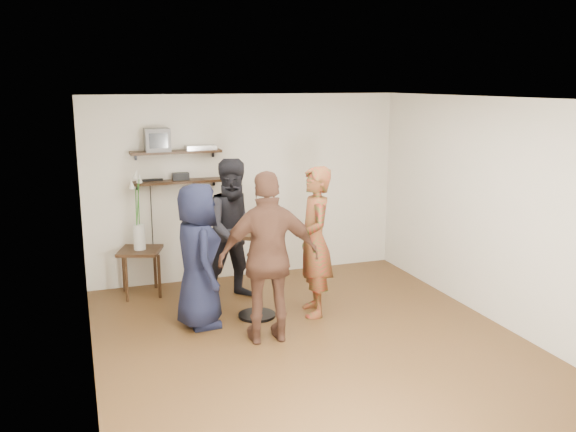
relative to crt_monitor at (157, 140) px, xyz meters
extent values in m
cube|color=#482D17|center=(1.24, -2.38, -2.04)|extent=(4.50, 5.00, 0.04)
cube|color=white|center=(1.24, -2.38, 0.60)|extent=(4.50, 5.00, 0.04)
cube|color=beige|center=(1.24, 0.15, -0.72)|extent=(4.50, 0.04, 2.60)
cube|color=beige|center=(1.24, -4.89, -0.72)|extent=(4.50, 0.04, 2.60)
cube|color=beige|center=(-1.03, -2.38, -0.72)|extent=(0.04, 5.00, 2.60)
cube|color=beige|center=(3.51, -2.38, -0.72)|extent=(0.04, 5.00, 2.60)
cube|color=black|center=(0.24, 0.00, -0.17)|extent=(1.20, 0.25, 0.04)
cube|color=black|center=(0.24, 0.00, -0.57)|extent=(1.20, 0.25, 0.04)
cube|color=#59595B|center=(0.00, 0.00, 0.00)|extent=(0.32, 0.30, 0.30)
cube|color=silver|center=(0.57, 0.00, -0.12)|extent=(0.40, 0.24, 0.06)
cube|color=black|center=(0.29, 0.00, -0.50)|extent=(0.22, 0.10, 0.10)
cube|color=black|center=(-0.09, 0.05, -0.54)|extent=(0.30, 0.05, 0.03)
cube|color=black|center=(-0.32, -0.24, -1.42)|extent=(0.66, 0.66, 0.04)
cylinder|color=black|center=(-0.52, -0.45, -1.73)|extent=(0.04, 0.04, 0.58)
cylinder|color=black|center=(-0.11, -0.45, -1.73)|extent=(0.04, 0.04, 0.58)
cylinder|color=black|center=(-0.52, -0.03, -1.73)|extent=(0.04, 0.04, 0.58)
cylinder|color=black|center=(-0.11, -0.03, -1.73)|extent=(0.04, 0.04, 0.58)
cylinder|color=silver|center=(-0.32, -0.24, -1.23)|extent=(0.15, 0.15, 0.33)
cylinder|color=#2C7220|center=(-0.34, -0.24, -0.90)|extent=(0.01, 0.08, 0.60)
cone|color=silver|center=(-0.38, -0.24, -0.53)|extent=(0.08, 0.10, 0.13)
cylinder|color=#2C7220|center=(-0.30, -0.23, -0.86)|extent=(0.04, 0.06, 0.67)
cone|color=silver|center=(-0.27, -0.21, -0.46)|extent=(0.12, 0.13, 0.14)
cylinder|color=#2C7220|center=(-0.32, -0.25, -0.83)|extent=(0.11, 0.09, 0.73)
cone|color=silver|center=(-0.32, -0.28, -0.39)|extent=(0.14, 0.14, 0.14)
cylinder|color=black|center=(0.90, -1.49, -0.98)|extent=(0.58, 0.58, 0.04)
cylinder|color=black|center=(0.90, -1.49, -1.49)|extent=(0.08, 0.08, 0.98)
cylinder|color=black|center=(0.90, -1.49, -2.00)|extent=(0.45, 0.45, 0.03)
cylinder|color=silver|center=(0.83, -1.54, -0.96)|extent=(0.07, 0.07, 0.00)
cylinder|color=silver|center=(0.83, -1.54, -0.90)|extent=(0.01, 0.01, 0.10)
cylinder|color=silver|center=(0.83, -1.54, -0.80)|extent=(0.07, 0.07, 0.12)
cylinder|color=#D7BC58|center=(0.83, -1.54, -0.82)|extent=(0.07, 0.07, 0.07)
cylinder|color=silver|center=(0.95, -1.53, -0.96)|extent=(0.05, 0.05, 0.00)
cylinder|color=silver|center=(0.95, -1.53, -0.91)|extent=(0.01, 0.01, 0.08)
cylinder|color=silver|center=(0.95, -1.53, -0.82)|extent=(0.06, 0.06, 0.10)
cylinder|color=#D7BC58|center=(0.95, -1.53, -0.84)|extent=(0.06, 0.06, 0.05)
cylinder|color=silver|center=(0.88, -1.43, -0.96)|extent=(0.06, 0.06, 0.00)
cylinder|color=silver|center=(0.88, -1.43, -0.91)|extent=(0.01, 0.01, 0.09)
cylinder|color=silver|center=(0.88, -1.43, -0.81)|extent=(0.07, 0.07, 0.11)
cylinder|color=#D7BC58|center=(0.88, -1.43, -0.83)|extent=(0.06, 0.06, 0.06)
cylinder|color=silver|center=(0.92, -1.50, -0.96)|extent=(0.06, 0.06, 0.00)
cylinder|color=silver|center=(0.92, -1.50, -0.91)|extent=(0.01, 0.01, 0.09)
cylinder|color=silver|center=(0.92, -1.50, -0.80)|extent=(0.07, 0.07, 0.12)
cylinder|color=#D7BC58|center=(0.92, -1.50, -0.83)|extent=(0.06, 0.06, 0.06)
imported|color=red|center=(1.59, -1.62, -1.12)|extent=(0.54, 0.72, 1.80)
imported|color=black|center=(0.84, -0.80, -1.10)|extent=(0.94, 0.76, 1.83)
imported|color=black|center=(0.20, -1.53, -1.18)|extent=(0.56, 0.84, 1.67)
imported|color=#4F2F22|center=(0.84, -2.19, -1.09)|extent=(1.13, 0.55, 1.86)
camera|label=1|loc=(-1.04, -8.12, 0.74)|focal=38.00mm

